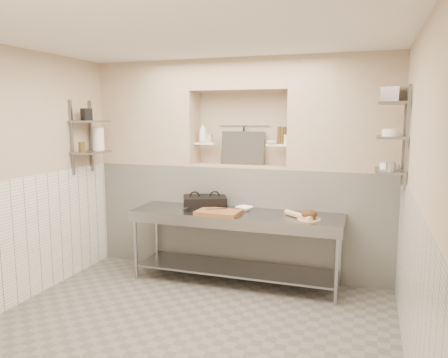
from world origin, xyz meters
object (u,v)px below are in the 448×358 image
at_px(bottle_soap, 203,133).
at_px(bowl_alcove, 272,142).
at_px(panini_press, 205,202).
at_px(prep_table, 235,233).
at_px(cutting_board, 219,212).
at_px(jug_left, 98,139).
at_px(mixing_bowl, 244,209).
at_px(bread_loaf, 309,214).
at_px(rolling_pin, 298,215).

relative_size(bottle_soap, bowl_alcove, 1.98).
xyz_separation_m(bottle_soap, bowl_alcove, (0.95, -0.00, -0.11)).
height_order(panini_press, bowl_alcove, bowl_alcove).
bearing_deg(prep_table, cutting_board, -134.52).
height_order(cutting_board, bottle_soap, bottle_soap).
bearing_deg(bottle_soap, prep_table, -40.00).
xyz_separation_m(prep_table, bottle_soap, (-0.62, 0.52, 1.20)).
bearing_deg(panini_press, jug_left, 160.26).
distance_m(cutting_board, mixing_bowl, 0.39).
bearing_deg(bread_loaf, bowl_alcove, 132.94).
bearing_deg(mixing_bowl, jug_left, -176.99).
distance_m(bread_loaf, jug_left, 2.96).
height_order(panini_press, cutting_board, panini_press).
bearing_deg(bottle_soap, mixing_bowl, -28.54).
bearing_deg(prep_table, panini_press, 161.87).
xyz_separation_m(rolling_pin, jug_left, (-2.72, 0.09, 0.83)).
height_order(mixing_bowl, bottle_soap, bottle_soap).
xyz_separation_m(bread_loaf, jug_left, (-2.85, 0.15, 0.79)).
height_order(rolling_pin, jug_left, jug_left).
relative_size(prep_table, bottle_soap, 9.65).
bearing_deg(panini_press, bowl_alcove, 1.33).
relative_size(bowl_alcove, jug_left, 0.45).
xyz_separation_m(mixing_bowl, bottle_soap, (-0.69, 0.38, 0.92)).
relative_size(rolling_pin, jug_left, 1.43).
bearing_deg(bottle_soap, bread_loaf, -22.34).
xyz_separation_m(mixing_bowl, bread_loaf, (0.84, -0.25, 0.04)).
distance_m(cutting_board, bread_loaf, 1.07).
bearing_deg(bowl_alcove, jug_left, -168.01).
distance_m(cutting_board, jug_left, 1.98).
relative_size(prep_table, jug_left, 8.57).
bearing_deg(bread_loaf, prep_table, 173.27).
bearing_deg(prep_table, mixing_bowl, 64.05).
distance_m(panini_press, mixing_bowl, 0.53).
bearing_deg(bread_loaf, mixing_bowl, 163.24).
bearing_deg(cutting_board, bread_loaf, 3.03).
height_order(rolling_pin, bread_loaf, bread_loaf).
xyz_separation_m(cutting_board, mixing_bowl, (0.23, 0.31, 0.00)).
height_order(panini_press, bread_loaf, panini_press).
relative_size(panini_press, mixing_bowl, 3.24).
xyz_separation_m(cutting_board, rolling_pin, (0.94, 0.11, 0.01)).
distance_m(mixing_bowl, rolling_pin, 0.73).
xyz_separation_m(cutting_board, bread_loaf, (1.07, 0.06, 0.05)).
distance_m(prep_table, mixing_bowl, 0.33).
height_order(prep_table, rolling_pin, rolling_pin).
xyz_separation_m(rolling_pin, bread_loaf, (0.13, -0.05, 0.04)).
relative_size(prep_table, cutting_board, 5.06).
distance_m(panini_press, cutting_board, 0.44).
xyz_separation_m(rolling_pin, bottle_soap, (-1.40, 0.58, 0.91)).
bearing_deg(jug_left, panini_press, 4.27).
relative_size(cutting_board, mixing_bowl, 2.53).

